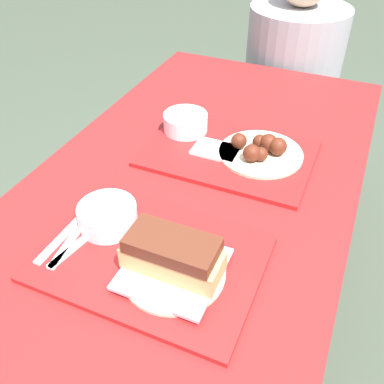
% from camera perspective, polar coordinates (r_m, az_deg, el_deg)
% --- Properties ---
extents(ground_plane, '(12.00, 12.00, 0.00)m').
position_cam_1_polar(ground_plane, '(1.59, -1.24, -21.69)').
color(ground_plane, '#424C3D').
extents(picnic_table, '(0.79, 1.68, 0.74)m').
position_cam_1_polar(picnic_table, '(1.08, -1.71, -4.92)').
color(picnic_table, maroon).
rests_on(picnic_table, ground_plane).
extents(picnic_bench_far, '(0.75, 0.28, 0.43)m').
position_cam_1_polar(picnic_bench_far, '(2.07, 11.01, 8.50)').
color(picnic_bench_far, maroon).
rests_on(picnic_bench_far, ground_plane).
extents(tray_near, '(0.44, 0.31, 0.01)m').
position_cam_1_polar(tray_near, '(0.88, -5.58, -8.85)').
color(tray_near, red).
rests_on(tray_near, picnic_table).
extents(tray_far, '(0.44, 0.31, 0.01)m').
position_cam_1_polar(tray_far, '(1.16, 4.96, 5.20)').
color(tray_far, red).
rests_on(tray_far, picnic_table).
extents(bowl_coleslaw_near, '(0.13, 0.13, 0.05)m').
position_cam_1_polar(bowl_coleslaw_near, '(0.93, -11.19, -3.01)').
color(bowl_coleslaw_near, white).
rests_on(bowl_coleslaw_near, tray_near).
extents(brisket_sandwich_plate, '(0.20, 0.20, 0.09)m').
position_cam_1_polar(brisket_sandwich_plate, '(0.81, -2.56, -9.01)').
color(brisket_sandwich_plate, beige).
rests_on(brisket_sandwich_plate, tray_near).
extents(plastic_fork_near, '(0.04, 0.17, 0.00)m').
position_cam_1_polar(plastic_fork_near, '(0.93, -15.74, -6.03)').
color(plastic_fork_near, white).
rests_on(plastic_fork_near, tray_near).
extents(plastic_knife_near, '(0.05, 0.17, 0.00)m').
position_cam_1_polar(plastic_knife_near, '(0.92, -14.64, -6.45)').
color(plastic_knife_near, white).
rests_on(plastic_knife_near, tray_near).
extents(plastic_spoon_near, '(0.02, 0.17, 0.00)m').
position_cam_1_polar(plastic_spoon_near, '(0.94, -16.81, -5.62)').
color(plastic_spoon_near, white).
rests_on(plastic_spoon_near, tray_near).
extents(condiment_packet, '(0.04, 0.03, 0.01)m').
position_cam_1_polar(condiment_packet, '(0.90, -2.42, -5.87)').
color(condiment_packet, '#A59E93').
rests_on(condiment_packet, tray_near).
extents(bowl_coleslaw_far, '(0.13, 0.13, 0.05)m').
position_cam_1_polar(bowl_coleslaw_far, '(1.23, -0.87, 9.39)').
color(bowl_coleslaw_far, white).
rests_on(bowl_coleslaw_far, tray_far).
extents(wings_plate_far, '(0.22, 0.22, 0.06)m').
position_cam_1_polar(wings_plate_far, '(1.14, 9.16, 5.63)').
color(wings_plate_far, beige).
rests_on(wings_plate_far, tray_far).
extents(napkin_far, '(0.12, 0.08, 0.01)m').
position_cam_1_polar(napkin_far, '(1.15, 3.20, 5.62)').
color(napkin_far, white).
rests_on(napkin_far, tray_far).
extents(person_seated_across, '(0.40, 0.40, 0.66)m').
position_cam_1_polar(person_seated_across, '(1.91, 13.37, 16.80)').
color(person_seated_across, '#9E9EA3').
rests_on(person_seated_across, picnic_bench_far).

